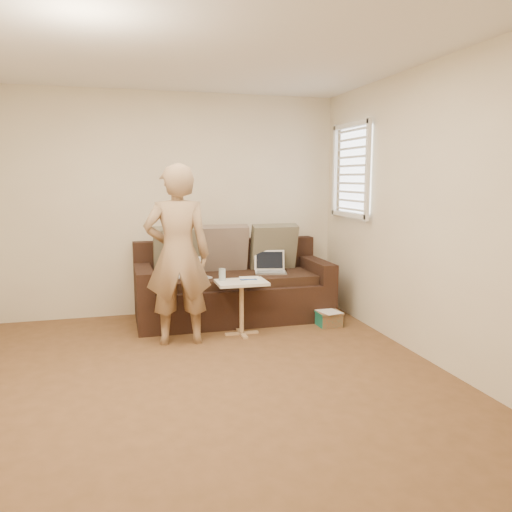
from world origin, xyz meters
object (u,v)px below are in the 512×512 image
object	(u,v)px
sofa	(233,282)
striped_box	(329,318)
drinking_glass	(222,274)
person	(178,255)
laptop_silver	(271,273)
side_table	(242,308)
laptop_white	(195,279)

from	to	relation	value
sofa	striped_box	size ratio (longest dim) A/B	8.42
drinking_glass	person	bearing A→B (deg)	-157.64
laptop_silver	side_table	world-z (taller)	laptop_silver
laptop_white	striped_box	distance (m)	1.53
sofa	drinking_glass	distance (m)	0.61
laptop_silver	drinking_glass	size ratio (longest dim) A/B	2.97
laptop_white	drinking_glass	xyz separation A→B (m)	(0.22, -0.38, 0.11)
laptop_white	striped_box	world-z (taller)	laptop_white
sofa	drinking_glass	world-z (taller)	sofa
side_table	striped_box	world-z (taller)	side_table
laptop_white	side_table	size ratio (longest dim) A/B	0.54
laptop_white	laptop_silver	bearing A→B (deg)	-18.73
laptop_silver	drinking_glass	bearing A→B (deg)	-131.02
striped_box	laptop_white	bearing A→B (deg)	163.03
side_table	striped_box	bearing A→B (deg)	2.87
side_table	drinking_glass	bearing A→B (deg)	152.30
sofa	laptop_silver	distance (m)	0.45
laptop_silver	striped_box	bearing A→B (deg)	-32.62
laptop_white	drinking_glass	world-z (taller)	drinking_glass
side_table	striped_box	xyz separation A→B (m)	(1.00, 0.05, -0.20)
sofa	drinking_glass	size ratio (longest dim) A/B	18.33
laptop_silver	side_table	size ratio (longest dim) A/B	0.63
person	striped_box	world-z (taller)	person
laptop_white	sofa	bearing A→B (deg)	-7.22
sofa	striped_box	world-z (taller)	sofa
laptop_white	side_table	world-z (taller)	laptop_white
laptop_silver	striped_box	xyz separation A→B (m)	(0.51, -0.53, -0.44)
person	side_table	bearing A→B (deg)	-166.56
sofa	person	distance (m)	1.11
person	striped_box	size ratio (longest dim) A/B	6.72
laptop_white	side_table	bearing A→B (deg)	-74.85
side_table	striped_box	size ratio (longest dim) A/B	2.17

